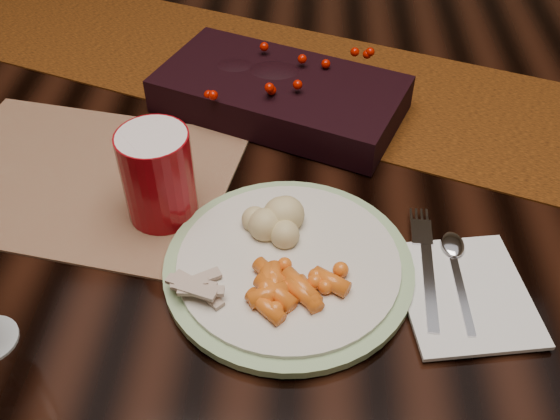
# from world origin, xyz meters

# --- Properties ---
(floor) EXTENTS (5.00, 5.00, 0.00)m
(floor) POSITION_xyz_m (0.00, 0.00, 0.00)
(floor) COLOR black
(floor) RESTS_ON ground
(dining_table) EXTENTS (1.80, 1.00, 0.75)m
(dining_table) POSITION_xyz_m (0.00, 0.00, 0.38)
(dining_table) COLOR black
(dining_table) RESTS_ON floor
(table_runner) EXTENTS (1.52, 0.81, 0.00)m
(table_runner) POSITION_xyz_m (0.05, 0.10, 0.75)
(table_runner) COLOR #4A2D09
(table_runner) RESTS_ON dining_table
(centerpiece) EXTENTS (0.40, 0.31, 0.07)m
(centerpiece) POSITION_xyz_m (-0.03, 0.03, 0.79)
(centerpiece) COLOR black
(centerpiece) RESTS_ON table_runner
(placemat_main) EXTENTS (0.45, 0.36, 0.00)m
(placemat_main) POSITION_xyz_m (-0.29, -0.14, 0.75)
(placemat_main) COLOR brown
(placemat_main) RESTS_ON dining_table
(dinner_plate) EXTENTS (0.36, 0.36, 0.02)m
(dinner_plate) POSITION_xyz_m (-0.01, -0.29, 0.76)
(dinner_plate) COLOR silver
(dinner_plate) RESTS_ON placemat_main
(baby_carrots) EXTENTS (0.11, 0.10, 0.02)m
(baby_carrots) POSITION_xyz_m (0.01, -0.36, 0.78)
(baby_carrots) COLOR orange
(baby_carrots) RESTS_ON dinner_plate
(mashed_potatoes) EXTENTS (0.10, 0.10, 0.05)m
(mashed_potatoes) POSITION_xyz_m (-0.03, -0.25, 0.79)
(mashed_potatoes) COLOR beige
(mashed_potatoes) RESTS_ON dinner_plate
(turkey_shreds) EXTENTS (0.08, 0.07, 0.02)m
(turkey_shreds) POSITION_xyz_m (-0.10, -0.35, 0.78)
(turkey_shreds) COLOR beige
(turkey_shreds) RESTS_ON dinner_plate
(napkin) EXTENTS (0.16, 0.18, 0.01)m
(napkin) POSITION_xyz_m (0.19, -0.32, 0.76)
(napkin) COLOR silver
(napkin) RESTS_ON placemat_main
(fork) EXTENTS (0.03, 0.17, 0.00)m
(fork) POSITION_xyz_m (0.15, -0.29, 0.76)
(fork) COLOR silver
(fork) RESTS_ON napkin
(spoon) EXTENTS (0.03, 0.14, 0.00)m
(spoon) POSITION_xyz_m (0.19, -0.30, 0.76)
(spoon) COLOR silver
(spoon) RESTS_ON napkin
(red_cup) EXTENTS (0.10, 0.10, 0.12)m
(red_cup) POSITION_xyz_m (-0.17, -0.21, 0.81)
(red_cup) COLOR maroon
(red_cup) RESTS_ON placemat_main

